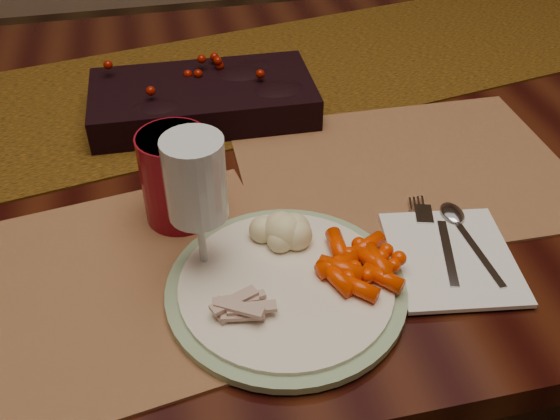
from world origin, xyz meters
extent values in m
plane|color=black|center=(0.00, 0.00, 0.00)|extent=(5.00, 5.00, 0.00)
cube|color=black|center=(0.00, 0.00, 0.38)|extent=(1.80, 1.00, 0.75)
cube|color=black|center=(-0.02, 0.16, 0.75)|extent=(1.90, 0.72, 0.00)
cube|color=olive|center=(0.17, -0.14, 0.75)|extent=(0.45, 0.33, 0.00)
cube|color=brown|center=(-0.25, -0.29, 0.75)|extent=(0.49, 0.39, 0.00)
cylinder|color=white|center=(-0.04, -0.33, 0.76)|extent=(0.27, 0.27, 0.01)
cube|color=white|center=(0.16, -0.32, 0.76)|extent=(0.16, 0.18, 0.01)
cylinder|color=maroon|center=(-0.14, -0.17, 0.81)|extent=(0.11, 0.11, 0.12)
camera|label=1|loc=(-0.15, -0.79, 1.26)|focal=40.00mm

